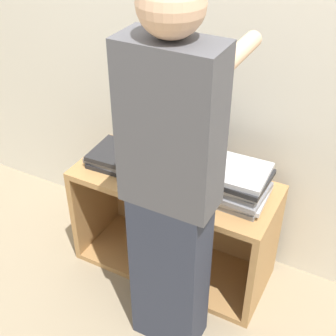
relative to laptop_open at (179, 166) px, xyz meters
name	(u,v)px	position (x,y,z in m)	size (l,w,h in m)	color
ground_plane	(155,290)	(0.00, -0.30, -0.70)	(12.00, 12.00, 0.00)	gray
wall_back	(205,61)	(0.00, 0.28, 0.50)	(8.00, 0.05, 2.40)	beige
cart	(178,218)	(0.00, 0.00, -0.38)	(1.13, 0.47, 0.65)	#A87A47
laptop_open	(179,166)	(0.00, 0.00, 0.00)	(0.31, 0.37, 0.26)	#333338
laptop_stack_left	(120,157)	(-0.34, -0.06, -0.01)	(0.33, 0.28, 0.08)	#232326
laptop_stack_right	(235,184)	(0.34, -0.06, 0.04)	(0.34, 0.29, 0.18)	gray
person	(171,190)	(0.20, -0.48, 0.23)	(0.40, 0.54, 1.83)	#2D3342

